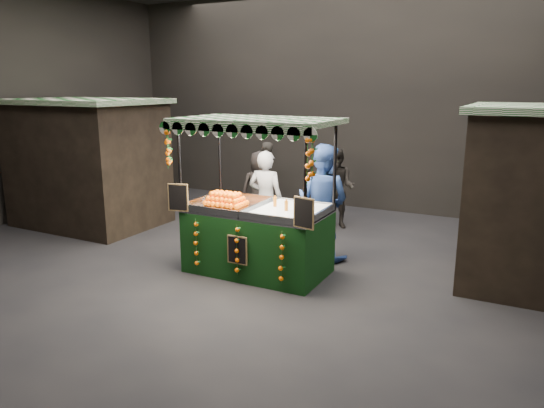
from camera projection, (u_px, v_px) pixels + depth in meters
The scene contains 12 objects.
ground at pixel (249, 272), 8.05m from camera, with size 12.00×12.00×0.00m, color black.
market_hall at pixel (246, 48), 7.27m from camera, with size 12.10×10.10×5.05m.
neighbour_stall_left at pixel (88, 162), 10.59m from camera, with size 3.00×2.20×2.60m.
juice_stall at pixel (257, 226), 7.88m from camera, with size 2.47×1.45×2.40m.
vendor_grey at pixel (266, 200), 9.06m from camera, with size 0.68×0.48×1.76m.
vendor_blue at pixel (322, 202), 8.52m from camera, with size 1.03×0.85×1.94m.
shopper_0 at pixel (158, 169), 12.72m from camera, with size 0.70×0.60×1.63m.
shopper_1 at pixel (336, 188), 10.41m from camera, with size 0.83×0.66×1.65m.
shopper_2 at pixel (321, 187), 10.34m from camera, with size 1.09×0.87×1.72m.
shopper_3 at pixel (515, 199), 9.43m from camera, with size 1.20×0.97×1.62m.
shopper_4 at pixel (260, 189), 10.47m from camera, with size 0.92×0.82×1.58m.
shopper_6 at pixel (265, 175), 12.13m from camera, with size 0.50×0.64×1.56m.
Camera 1 is at (3.83, -6.57, 2.88)m, focal length 33.75 mm.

